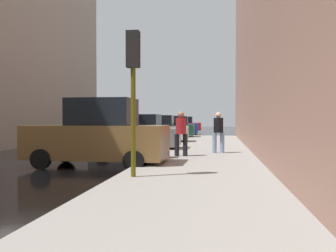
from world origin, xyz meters
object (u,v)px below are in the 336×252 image
object	(u,v)px
parked_blue_sedan	(176,126)
pedestrian_in_jeans	(218,130)
parked_dark_green_sedan	(168,128)
traffic_light	(133,71)
parked_silver_sedan	(155,130)
pedestrian_in_red_jacket	(181,131)
fire_hydrant	(176,140)
parked_gray_coupe	(137,134)
rolling_suitcase	(164,148)
parked_bronze_suv	(98,135)
parked_red_hatchback	(182,125)

from	to	relation	value
parked_blue_sedan	pedestrian_in_jeans	bearing A→B (deg)	-78.33
parked_dark_green_sedan	traffic_light	distance (m)	20.42
parked_silver_sedan	pedestrian_in_red_jacket	size ratio (longest dim) A/B	2.49
fire_hydrant	parked_gray_coupe	bearing A→B (deg)	-154.27
parked_blue_sedan	rolling_suitcase	bearing A→B (deg)	-84.77
fire_hydrant	pedestrian_in_red_jacket	world-z (taller)	pedestrian_in_red_jacket
parked_silver_sedan	parked_bronze_suv	bearing A→B (deg)	-90.00
pedestrian_in_red_jacket	pedestrian_in_jeans	bearing A→B (deg)	46.24
parked_bronze_suv	parked_silver_sedan	xyz separation A→B (m)	(0.00, 11.36, -0.18)
fire_hydrant	traffic_light	xyz separation A→B (m)	(0.05, -9.64, 2.26)
parked_bronze_suv	pedestrian_in_red_jacket	bearing A→B (deg)	42.87
parked_silver_sedan	parked_dark_green_sedan	xyz separation A→B (m)	(0.00, 6.02, 0.00)
parked_blue_sedan	traffic_light	distance (m)	25.91
parked_blue_sedan	rolling_suitcase	distance (m)	21.34
parked_red_hatchback	traffic_light	xyz separation A→B (m)	(1.85, -32.12, 1.91)
parked_bronze_suv	pedestrian_in_jeans	bearing A→B (deg)	44.13
parked_dark_green_sedan	parked_red_hatchback	world-z (taller)	same
parked_bronze_suv	pedestrian_in_red_jacket	world-z (taller)	parked_bronze_suv
parked_dark_green_sedan	fire_hydrant	xyz separation A→B (m)	(1.80, -10.60, -0.35)
parked_silver_sedan	pedestrian_in_jeans	bearing A→B (deg)	-62.38
parked_bronze_suv	parked_silver_sedan	world-z (taller)	parked_bronze_suv
parked_bronze_suv	parked_red_hatchback	world-z (taller)	parked_bronze_suv
parked_silver_sedan	fire_hydrant	distance (m)	4.94
parked_gray_coupe	parked_red_hatchback	bearing A→B (deg)	90.00
fire_hydrant	pedestrian_in_jeans	size ratio (longest dim) A/B	0.41
pedestrian_in_jeans	parked_dark_green_sedan	bearing A→B (deg)	106.22
pedestrian_in_jeans	parked_silver_sedan	bearing A→B (deg)	117.62
parked_bronze_suv	parked_silver_sedan	distance (m)	11.36
traffic_light	rolling_suitcase	size ratio (longest dim) A/B	3.46
parked_silver_sedan	pedestrian_in_red_jacket	xyz separation A→B (m)	(2.52, -9.02, 0.26)
parked_silver_sedan	parked_dark_green_sedan	distance (m)	6.02
parked_gray_coupe	parked_blue_sedan	xyz separation A→B (m)	(-0.00, 17.00, 0.00)
parked_gray_coupe	rolling_suitcase	distance (m)	4.69
parked_bronze_suv	pedestrian_in_jeans	distance (m)	5.49
parked_blue_sedan	parked_gray_coupe	bearing A→B (deg)	-90.00
traffic_light	rolling_suitcase	world-z (taller)	traffic_light
traffic_light	parked_dark_green_sedan	bearing A→B (deg)	95.23
pedestrian_in_red_jacket	parked_bronze_suv	bearing A→B (deg)	-137.13
parked_bronze_suv	parked_gray_coupe	xyz separation A→B (m)	(0.00, 5.91, -0.18)
parked_silver_sedan	fire_hydrant	xyz separation A→B (m)	(1.80, -4.58, -0.35)
pedestrian_in_red_jacket	pedestrian_in_jeans	xyz separation A→B (m)	(1.42, 1.48, 0.00)
parked_dark_green_sedan	fire_hydrant	size ratio (longest dim) A/B	6.04
parked_silver_sedan	pedestrian_in_jeans	distance (m)	8.51
parked_dark_green_sedan	traffic_light	bearing A→B (deg)	-84.77
parked_blue_sedan	parked_red_hatchback	distance (m)	6.35
pedestrian_in_red_jacket	pedestrian_in_jeans	distance (m)	2.06
parked_bronze_suv	pedestrian_in_red_jacket	size ratio (longest dim) A/B	2.72
pedestrian_in_red_jacket	rolling_suitcase	world-z (taller)	pedestrian_in_red_jacket
parked_bronze_suv	parked_blue_sedan	size ratio (longest dim) A/B	1.09
parked_bronze_suv	parked_blue_sedan	bearing A→B (deg)	90.00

